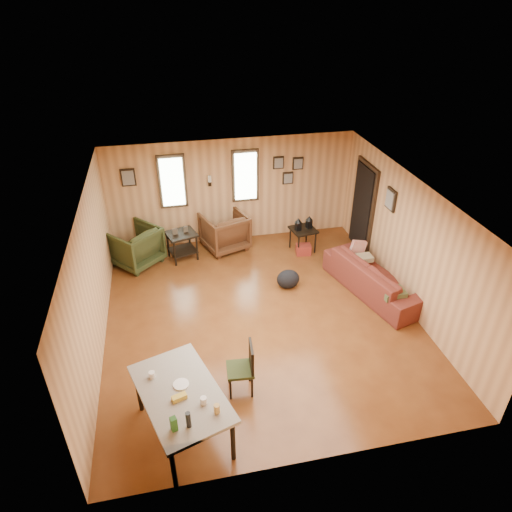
# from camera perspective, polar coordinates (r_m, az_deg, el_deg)

# --- Properties ---
(room) EXTENTS (5.54, 6.04, 2.44)m
(room) POSITION_cam_1_polar(r_m,az_deg,el_deg) (7.99, 1.37, 0.62)
(room) COLOR brown
(room) RESTS_ON ground
(sofa) EXTENTS (1.26, 2.37, 0.89)m
(sofa) POSITION_cam_1_polar(r_m,az_deg,el_deg) (9.11, 14.83, -1.95)
(sofa) COLOR maroon
(sofa) RESTS_ON ground
(recliner_brown) EXTENTS (1.13, 1.09, 0.93)m
(recliner_brown) POSITION_cam_1_polar(r_m,az_deg,el_deg) (10.28, -3.96, 3.31)
(recliner_brown) COLOR #4F2D17
(recliner_brown) RESTS_ON ground
(recliner_green) EXTENTS (1.24, 1.24, 0.93)m
(recliner_green) POSITION_cam_1_polar(r_m,az_deg,el_deg) (10.00, -14.88, 1.40)
(recliner_green) COLOR #2E3618
(recliner_green) RESTS_ON ground
(end_table) EXTENTS (0.73, 0.70, 0.77)m
(end_table) POSITION_cam_1_polar(r_m,az_deg,el_deg) (10.00, -9.24, 1.85)
(end_table) COLOR black
(end_table) RESTS_ON ground
(side_table) EXTENTS (0.61, 0.61, 0.83)m
(side_table) POSITION_cam_1_polar(r_m,az_deg,el_deg) (10.16, 5.94, 3.52)
(side_table) COLOR black
(side_table) RESTS_ON ground
(cooler) EXTENTS (0.35, 0.27, 0.23)m
(cooler) POSITION_cam_1_polar(r_m,az_deg,el_deg) (10.23, 5.94, 0.83)
(cooler) COLOR maroon
(cooler) RESTS_ON ground
(backpack) EXTENTS (0.55, 0.49, 0.39)m
(backpack) POSITION_cam_1_polar(r_m,az_deg,el_deg) (9.07, 4.03, -2.89)
(backpack) COLOR black
(backpack) RESTS_ON ground
(sofa_pillows) EXTENTS (0.44, 1.72, 0.36)m
(sofa_pillows) POSITION_cam_1_polar(r_m,az_deg,el_deg) (9.01, 14.75, -1.89)
(sofa_pillows) COLOR #454C2A
(sofa_pillows) RESTS_ON sofa
(dining_table) EXTENTS (1.37, 1.77, 1.02)m
(dining_table) POSITION_cam_1_polar(r_m,az_deg,el_deg) (6.18, -9.35, -16.93)
(dining_table) COLOR gray
(dining_table) RESTS_ON ground
(dining_chair) EXTENTS (0.42, 0.42, 0.86)m
(dining_chair) POSITION_cam_1_polar(r_m,az_deg,el_deg) (6.82, -1.44, -13.56)
(dining_chair) COLOR #2E3618
(dining_chair) RESTS_ON ground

